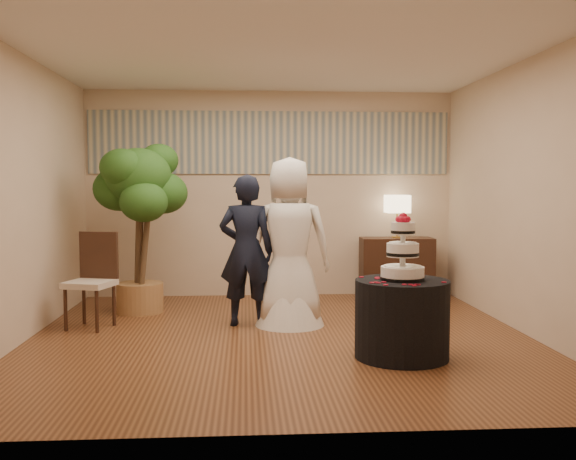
{
  "coord_description": "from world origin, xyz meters",
  "views": [
    {
      "loc": [
        -0.35,
        -6.31,
        1.52
      ],
      "look_at": [
        0.1,
        0.4,
        1.05
      ],
      "focal_mm": 40.0,
      "sensor_mm": 36.0,
      "label": 1
    }
  ],
  "objects": [
    {
      "name": "wall_left",
      "position": [
        -2.5,
        0.0,
        1.4
      ],
      "size": [
        0.06,
        5.0,
        2.8
      ],
      "primitive_type": "cube",
      "color": "beige",
      "rests_on": "ground"
    },
    {
      "name": "floor",
      "position": [
        0.0,
        0.0,
        0.0
      ],
      "size": [
        5.0,
        5.0,
        0.0
      ],
      "primitive_type": "cube",
      "color": "brown",
      "rests_on": "ground"
    },
    {
      "name": "wedding_cake",
      "position": [
        1.02,
        -0.82,
        0.99
      ],
      "size": [
        0.39,
        0.39,
        0.59
      ],
      "primitive_type": null,
      "color": "white",
      "rests_on": "cake_table"
    },
    {
      "name": "cake_table",
      "position": [
        1.02,
        -0.82,
        0.35
      ],
      "size": [
        0.87,
        0.87,
        0.69
      ],
      "primitive_type": "cylinder",
      "rotation": [
        0.0,
        0.0,
        -0.06
      ],
      "color": "black",
      "rests_on": "floor"
    },
    {
      "name": "wall_back",
      "position": [
        0.0,
        2.5,
        1.4
      ],
      "size": [
        5.0,
        0.06,
        2.8
      ],
      "primitive_type": "cube",
      "color": "beige",
      "rests_on": "ground"
    },
    {
      "name": "bride",
      "position": [
        0.13,
        0.57,
        0.91
      ],
      "size": [
        0.91,
        0.78,
        1.82
      ],
      "primitive_type": "imported",
      "rotation": [
        0.0,
        0.0,
        3.12
      ],
      "color": "white",
      "rests_on": "floor"
    },
    {
      "name": "table_lamp",
      "position": [
        1.7,
        2.23,
        1.1
      ],
      "size": [
        0.3,
        0.3,
        0.58
      ],
      "primitive_type": null,
      "color": "beige",
      "rests_on": "console"
    },
    {
      "name": "groom",
      "position": [
        -0.34,
        0.58,
        0.82
      ],
      "size": [
        0.65,
        0.48,
        1.64
      ],
      "primitive_type": "imported",
      "rotation": [
        0.0,
        0.0,
        2.99
      ],
      "color": "black",
      "rests_on": "floor"
    },
    {
      "name": "side_chair",
      "position": [
        -2.0,
        0.55,
        0.51
      ],
      "size": [
        0.59,
        0.6,
        1.02
      ],
      "primitive_type": null,
      "rotation": [
        0.0,
        0.0,
        -0.29
      ],
      "color": "#321C12",
      "rests_on": "floor"
    },
    {
      "name": "wall_front",
      "position": [
        0.0,
        -2.5,
        1.4
      ],
      "size": [
        5.0,
        0.06,
        2.8
      ],
      "primitive_type": "cube",
      "color": "beige",
      "rests_on": "ground"
    },
    {
      "name": "wall_right",
      "position": [
        2.5,
        0.0,
        1.4
      ],
      "size": [
        0.06,
        5.0,
        2.8
      ],
      "primitive_type": "cube",
      "color": "beige",
      "rests_on": "ground"
    },
    {
      "name": "console",
      "position": [
        1.7,
        2.23,
        0.4
      ],
      "size": [
        0.98,
        0.46,
        0.81
      ],
      "primitive_type": "cube",
      "rotation": [
        0.0,
        0.0,
        -0.03
      ],
      "color": "#321C12",
      "rests_on": "floor"
    },
    {
      "name": "ceiling",
      "position": [
        0.0,
        0.0,
        2.8
      ],
      "size": [
        5.0,
        5.0,
        0.0
      ],
      "primitive_type": "cube",
      "color": "white",
      "rests_on": "wall_back"
    },
    {
      "name": "ficus_tree",
      "position": [
        -1.61,
        1.39,
        1.03
      ],
      "size": [
        1.37,
        1.37,
        2.07
      ],
      "primitive_type": null,
      "rotation": [
        0.0,
        0.0,
        -0.61
      ],
      "color": "#29571B",
      "rests_on": "floor"
    },
    {
      "name": "mural_border",
      "position": [
        0.0,
        2.48,
        2.1
      ],
      "size": [
        4.9,
        0.02,
        0.85
      ],
      "primitive_type": "cube",
      "color": "#9C9E8F",
      "rests_on": "wall_back"
    }
  ]
}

